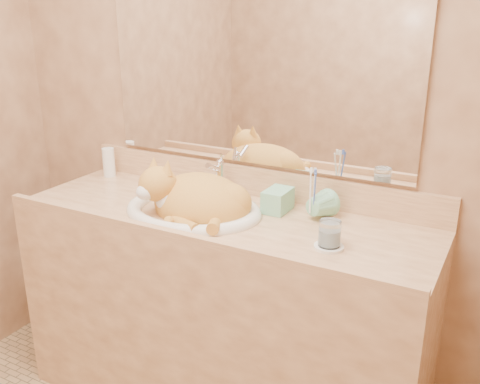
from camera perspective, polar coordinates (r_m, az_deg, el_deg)
The scene contains 12 objects.
wall_back at distance 2.13m, azimuth 1.54°, elevation 10.00°, with size 2.40×0.02×2.50m, color brown.
vanity_counter at distance 2.20m, azimuth -1.99°, elevation -12.85°, with size 1.60×0.55×0.85m, color #A26F48, non-canonical shape.
mirror at distance 2.10m, azimuth 1.42°, elevation 13.73°, with size 1.30×0.02×0.80m, color white.
sink_basin at distance 2.01m, azimuth -5.07°, elevation 0.03°, with size 0.53×0.44×0.16m, color white, non-canonical shape.
faucet at distance 2.17m, azimuth -2.14°, elevation 1.63°, with size 0.04×0.12×0.17m, color white, non-canonical shape.
cat at distance 2.00m, azimuth -4.88°, elevation -0.55°, with size 0.40×0.33×0.22m, color #BC7A2B, non-canonical shape.
soap_dispenser at distance 1.96m, azimuth 3.27°, elevation 0.00°, with size 0.09×0.09×0.19m, color #80CCA4.
toothbrush_cup at distance 1.94m, azimuth 7.67°, elevation -1.82°, with size 0.11×0.11×0.10m, color #80CCA4.
toothbrushes at distance 1.92m, azimuth 7.77°, elevation 0.21°, with size 0.03×0.03×0.20m, color white, non-canonical shape.
saucer at distance 1.76m, azimuth 9.45°, elevation -5.79°, with size 0.10×0.10×0.01m, color white.
water_glass at distance 1.74m, azimuth 9.54°, elevation -4.38°, with size 0.07×0.07×0.08m, color white.
lotion_bottle at distance 2.52m, azimuth -13.82°, elevation 3.10°, with size 0.05×0.05×0.13m, color white.
Camera 1 is at (0.95, -0.88, 1.59)m, focal length 40.00 mm.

